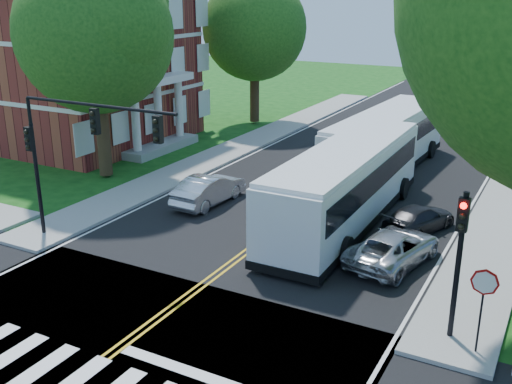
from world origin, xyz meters
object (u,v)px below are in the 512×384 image
Objects in this scene: signal_nw at (75,140)px; hatchback at (209,189)px; bus_follow at (387,141)px; suv at (394,247)px; bus_lead at (347,183)px; signal_ne at (460,247)px; dark_sedan at (419,219)px.

signal_nw reaches higher than hatchback.
suv is (3.78, -11.51, -1.12)m from bus_follow.
signal_nw is 12.52m from suv.
bus_lead reaches higher than bus_follow.
bus_lead is at bearing 42.52° from signal_nw.
suv is (-2.92, 4.31, -2.32)m from signal_ne.
suv is at bearing 108.46° from dark_sedan.
dark_sedan is (0.05, 3.55, -0.07)m from suv.
signal_nw is 1.56× the size of suv.
hatchback is at bearing -2.15° from suv.
bus_lead reaches higher than suv.
signal_ne is 0.34× the size of bus_follow.
bus_lead is at bearing -170.13° from hatchback.
bus_lead reaches higher than hatchback.
signal_nw is 14.13m from signal_ne.
suv is 3.56m from dark_sedan.
suv reaches higher than dark_sedan.
bus_lead is at bearing 97.82° from bus_follow.
hatchback is at bearing 26.83° from dark_sedan.
hatchback is 0.94× the size of suv.
bus_follow is (-0.75, 8.39, -0.03)m from bus_lead.
signal_ne reaches higher than dark_sedan.
bus_lead is at bearing -34.51° from suv.
signal_nw is at bearing 54.45° from dark_sedan.
dark_sedan is (9.61, 1.27, -0.14)m from hatchback.
signal_nw reaches higher than bus_follow.
bus_follow is 3.33× the size of dark_sedan.
dark_sedan is at bearing -169.85° from hatchback.
signal_ne is at bearing 154.77° from hatchback.
hatchback is at bearing 76.57° from signal_nw.
bus_follow is at bearing 65.08° from signal_nw.
signal_ne reaches higher than suv.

